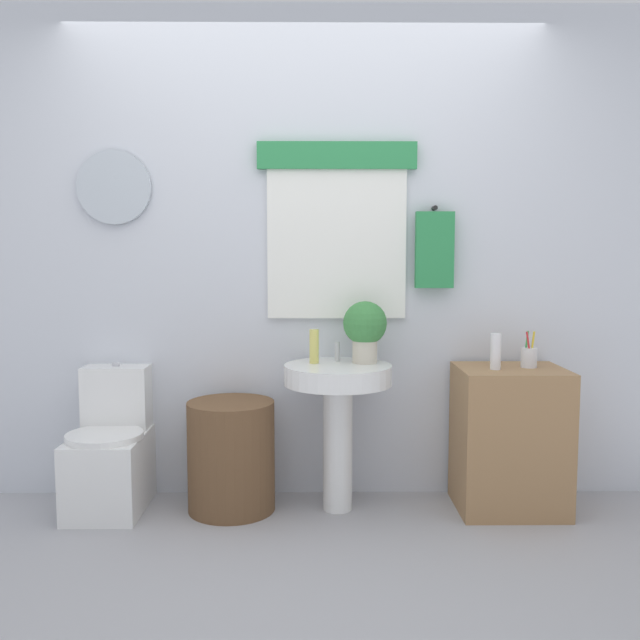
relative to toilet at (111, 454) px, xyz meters
name	(u,v)px	position (x,y,z in m)	size (l,w,h in m)	color
ground_plane	(301,590)	(1.00, -0.88, -0.28)	(8.00, 8.00, 0.00)	#A3A3A8
back_wall	(305,255)	(1.00, 0.26, 1.02)	(4.40, 0.18, 2.60)	silver
toilet	(111,454)	(0.00, 0.00, 0.00)	(0.38, 0.51, 0.74)	white
laundry_hamper	(231,456)	(0.62, -0.03, 0.00)	(0.44, 0.44, 0.56)	brown
pedestal_sink	(338,399)	(1.17, -0.03, 0.30)	(0.54, 0.54, 0.75)	white
faucet	(337,352)	(1.17, 0.09, 0.52)	(0.03, 0.03, 0.10)	silver
wooden_cabinet	(509,439)	(2.05, -0.03, 0.09)	(0.53, 0.44, 0.73)	#9E754C
soap_bottle	(314,346)	(1.05, 0.02, 0.56)	(0.05, 0.05, 0.17)	#DBD166
potted_plant	(365,327)	(1.31, 0.03, 0.65)	(0.22, 0.22, 0.32)	beige
lotion_bottle	(496,351)	(1.95, -0.07, 0.54)	(0.05, 0.05, 0.18)	white
toothbrush_cup	(529,357)	(2.14, -0.01, 0.51)	(0.08, 0.08, 0.19)	silver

